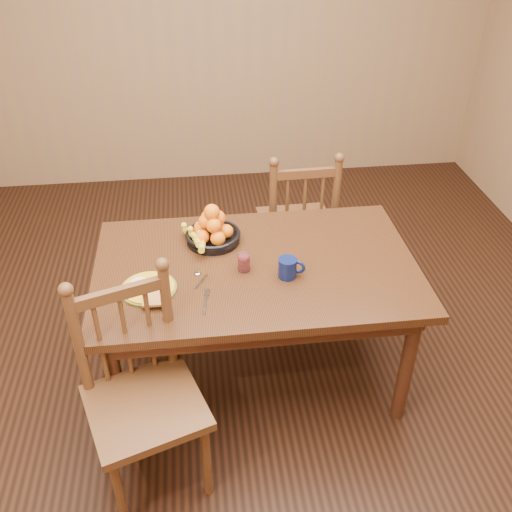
{
  "coord_description": "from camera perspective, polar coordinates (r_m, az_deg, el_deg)",
  "views": [
    {
      "loc": [
        -0.28,
        -2.29,
        2.4
      ],
      "look_at": [
        0.0,
        0.0,
        0.8
      ],
      "focal_mm": 40.0,
      "sensor_mm": 36.0,
      "label": 1
    }
  ],
  "objects": [
    {
      "name": "coffee_mug",
      "position": [
        2.73,
        3.26,
        -1.18
      ],
      "size": [
        0.13,
        0.09,
        0.1
      ],
      "color": "#0B143D",
      "rests_on": "dining_table"
    },
    {
      "name": "juice_glass",
      "position": [
        2.78,
        -1.22,
        -0.69
      ],
      "size": [
        0.06,
        0.06,
        0.09
      ],
      "color": "silver",
      "rests_on": "dining_table"
    },
    {
      "name": "chair_near",
      "position": [
        2.57,
        -11.33,
        -13.6
      ],
      "size": [
        0.59,
        0.58,
        1.04
      ],
      "rotation": [
        0.0,
        0.0,
        0.33
      ],
      "color": "#482C15",
      "rests_on": "ground"
    },
    {
      "name": "spoon",
      "position": [
        2.77,
        -5.76,
        -1.96
      ],
      "size": [
        0.07,
        0.15,
        0.01
      ],
      "rotation": [
        0.0,
        0.0,
        -0.53
      ],
      "color": "silver",
      "rests_on": "dining_table"
    },
    {
      "name": "dining_table",
      "position": [
        2.89,
        -0.0,
        -2.2
      ],
      "size": [
        1.6,
        1.0,
        0.75
      ],
      "color": "black",
      "rests_on": "ground"
    },
    {
      "name": "room",
      "position": [
        2.54,
        -0.0,
        10.26
      ],
      "size": [
        4.52,
        5.02,
        2.72
      ],
      "color": "black",
      "rests_on": "ground"
    },
    {
      "name": "fruit_bowl",
      "position": [
        2.98,
        -4.48,
        2.55
      ],
      "size": [
        0.32,
        0.32,
        0.22
      ],
      "color": "black",
      "rests_on": "dining_table"
    },
    {
      "name": "breakfast_plate",
      "position": [
        2.71,
        -10.65,
        -3.2
      ],
      "size": [
        0.26,
        0.29,
        0.04
      ],
      "color": "#59601E",
      "rests_on": "dining_table"
    },
    {
      "name": "chair_far",
      "position": [
        3.65,
        4.16,
        3.15
      ],
      "size": [
        0.47,
        0.45,
        1.02
      ],
      "rotation": [
        0.0,
        0.0,
        3.17
      ],
      "color": "#482C15",
      "rests_on": "ground"
    },
    {
      "name": "fork",
      "position": [
        2.62,
        -5.04,
        -4.38
      ],
      "size": [
        0.05,
        0.18,
        0.0
      ],
      "rotation": [
        0.0,
        0.0,
        -0.16
      ],
      "color": "silver",
      "rests_on": "dining_table"
    }
  ]
}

